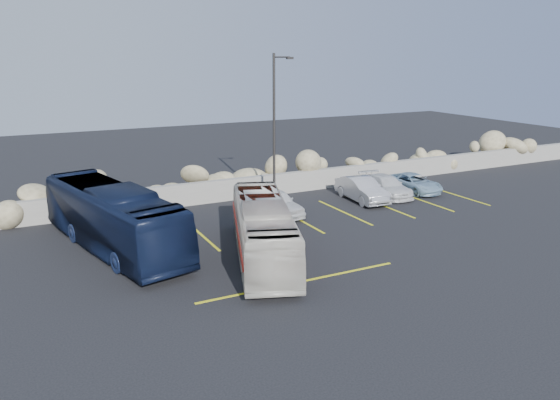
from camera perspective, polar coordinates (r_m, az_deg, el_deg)
name	(u,v)px	position (r m, az deg, el deg)	size (l,w,h in m)	color
ground	(327,279)	(20.24, 4.98, -8.20)	(90.00, 90.00, 0.00)	black
seawall	(214,191)	(30.37, -6.93, 0.90)	(60.00, 0.40, 1.20)	gray
riprap_pile	(206,175)	(31.32, -7.73, 2.62)	(54.00, 2.80, 2.60)	#948661
parking_lines	(349,221)	(27.01, 7.19, -2.21)	(18.16, 9.36, 0.01)	yellow
lamppost	(275,127)	(28.39, -0.52, 7.62)	(1.14, 0.18, 8.00)	#2D2A28
vintage_bus	(263,230)	(21.70, -1.77, -3.15)	(2.00, 8.56, 2.39)	beige
tour_coach	(113,218)	(23.74, -17.08, -1.77)	(2.31, 9.86, 2.75)	black
car_a	(275,202)	(27.74, -0.50, -0.22)	(1.56, 3.88, 1.32)	silver
car_b	(362,189)	(30.70, 8.56, 1.10)	(1.39, 3.97, 1.31)	#A3A3A8
car_c	(386,186)	(32.08, 11.00, 1.45)	(1.61, 3.97, 1.15)	silver
car_d	(414,183)	(33.41, 13.80, 1.75)	(1.75, 3.80, 1.06)	#87A8C0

